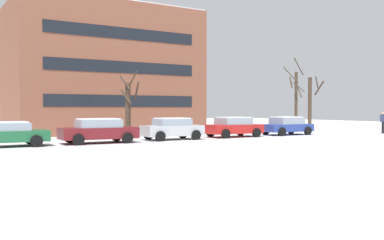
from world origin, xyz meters
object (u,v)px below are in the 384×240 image
Objects in this scene: parked_car_maroon at (99,130)px; parked_car_blue at (287,126)px; parked_car_red at (233,127)px; parked_car_silver at (172,128)px; parked_car_green at (6,134)px; pedestrian_crossing at (383,121)px.

parked_car_maroon is 1.10× the size of parked_car_blue.
parked_car_maroon is at bearing -178.55° from parked_car_red.
parked_car_red is at bearing 0.76° from parked_car_silver.
parked_car_red is (10.01, 0.25, -0.01)m from parked_car_maroon.
parked_car_red is at bearing 1.45° from parked_car_maroon.
parked_car_green is 5.01m from parked_car_maroon.
pedestrian_crossing is (8.04, -2.67, 0.30)m from parked_car_blue.
parked_car_red is at bearing 167.91° from pedestrian_crossing.
parked_car_maroon is 1.12× the size of parked_car_silver.
parked_car_green is at bearing 179.78° from parked_car_silver.
pedestrian_crossing reaches higher than parked_car_silver.
parked_car_silver is 18.26m from pedestrian_crossing.
pedestrian_crossing is at bearing -18.37° from parked_car_blue.
pedestrian_crossing is at bearing -6.29° from parked_car_maroon.
parked_car_maroon is 15.01m from parked_car_blue.
pedestrian_crossing is (23.06, -2.54, 0.27)m from parked_car_maroon.
pedestrian_crossing is (28.06, -2.77, 0.32)m from parked_car_green.
parked_car_red is 2.35× the size of pedestrian_crossing.
parked_car_maroon is 23.20m from pedestrian_crossing.
parked_car_red is (15.01, 0.03, 0.04)m from parked_car_green.
parked_car_green is 15.01m from parked_car_red.
parked_car_blue is (10.01, -0.06, -0.02)m from parked_car_silver.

